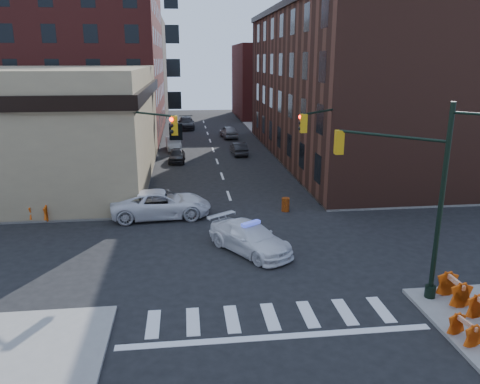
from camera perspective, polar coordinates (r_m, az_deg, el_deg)
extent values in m
plane|color=black|center=(24.86, 0.87, -6.94)|extent=(140.00, 140.00, 0.00)
cube|color=gray|center=(59.69, -26.31, 5.05)|extent=(34.00, 54.50, 0.15)
cube|color=gray|center=(62.02, 18.26, 6.25)|extent=(34.00, 54.50, 0.15)
cube|color=#938460|center=(41.91, -26.37, 7.22)|extent=(22.00, 22.00, 9.00)
cube|color=#581E1B|center=(64.60, -21.60, 16.95)|extent=(25.00, 25.00, 24.00)
cube|color=#48261D|center=(48.05, 13.07, 12.36)|extent=(14.00, 34.00, 14.00)
cube|color=brown|center=(85.69, -15.99, 14.24)|extent=(20.00, 18.00, 16.00)
cube|color=#581E1B|center=(82.57, 5.28, 13.33)|extent=(16.00, 16.00, 12.00)
cylinder|color=black|center=(19.93, 23.28, -1.47)|extent=(0.20, 0.20, 8.00)
cylinder|color=black|center=(21.27, 22.17, -11.16)|extent=(0.44, 0.44, 0.50)
cylinder|color=black|center=(20.04, 17.86, 6.52)|extent=(3.27, 3.27, 0.12)
cube|color=#BF8C0C|center=(20.99, 11.99, 5.95)|extent=(0.35, 0.35, 1.05)
sphere|color=#FF0C05|center=(21.13, 12.31, 6.96)|extent=(0.22, 0.22, 0.22)
sphere|color=black|center=(21.18, 12.26, 6.08)|extent=(0.22, 0.22, 0.22)
sphere|color=black|center=(21.24, 12.21, 5.20)|extent=(0.22, 0.22, 0.22)
cylinder|color=black|center=(29.75, -13.91, 4.79)|extent=(0.20, 0.20, 8.00)
cylinder|color=black|center=(30.66, -13.45, -2.10)|extent=(0.44, 0.44, 0.50)
cylinder|color=black|center=(27.65, -11.33, 9.38)|extent=(3.27, 3.27, 0.12)
cube|color=#BF8C0C|center=(26.06, -8.00, 8.03)|extent=(0.35, 0.35, 1.05)
sphere|color=#FF0C05|center=(25.86, -8.38, 8.74)|extent=(0.22, 0.22, 0.22)
sphere|color=black|center=(25.90, -8.35, 8.02)|extent=(0.22, 0.22, 0.22)
sphere|color=black|center=(25.95, -8.32, 7.30)|extent=(0.22, 0.22, 0.22)
cylinder|color=black|center=(31.13, 11.88, 5.39)|extent=(0.20, 0.20, 8.00)
cylinder|color=black|center=(32.01, 11.50, -1.22)|extent=(0.44, 0.44, 0.50)
cylinder|color=black|center=(28.79, 10.12, 9.69)|extent=(3.27, 3.27, 0.12)
cube|color=#BF8C0C|center=(26.90, 7.76, 8.29)|extent=(0.35, 0.35, 1.05)
sphere|color=#FF0C05|center=(26.97, 7.38, 9.07)|extent=(0.22, 0.22, 0.22)
sphere|color=black|center=(27.01, 7.36, 8.38)|extent=(0.22, 0.22, 0.22)
sphere|color=black|center=(27.05, 7.33, 7.68)|extent=(0.22, 0.22, 0.22)
cylinder|color=black|center=(50.51, 5.41, 6.51)|extent=(0.24, 0.24, 2.60)
sphere|color=brown|center=(50.21, 5.47, 8.82)|extent=(3.00, 3.00, 3.00)
cylinder|color=black|center=(58.26, 3.76, 7.80)|extent=(0.24, 0.24, 2.60)
sphere|color=brown|center=(58.00, 3.80, 9.80)|extent=(3.00, 3.00, 3.00)
imported|color=white|center=(24.29, 1.22, -5.60)|extent=(4.59, 5.46, 1.50)
imported|color=silver|center=(29.87, -9.56, -1.43)|extent=(6.35, 3.21, 1.72)
imported|color=black|center=(45.82, -7.71, 4.46)|extent=(1.69, 3.90, 1.31)
imported|color=#919399|center=(52.14, -8.11, 5.89)|extent=(1.87, 4.43, 1.42)
imported|color=black|center=(67.87, -6.58, 8.35)|extent=(2.34, 5.70, 1.65)
imported|color=black|center=(48.91, -0.14, 5.31)|extent=(1.56, 3.98, 1.29)
imported|color=gray|center=(59.64, -1.38, 7.36)|extent=(2.25, 4.68, 1.54)
imported|color=black|center=(33.08, -13.41, 0.20)|extent=(0.69, 0.65, 1.58)
imported|color=black|center=(33.62, -20.97, -0.07)|extent=(0.86, 0.69, 1.71)
imported|color=black|center=(31.31, -19.40, -1.05)|extent=(1.05, 0.93, 1.71)
cylinder|color=#D6610A|center=(30.82, 5.57, -1.53)|extent=(0.61, 0.61, 0.91)
cylinder|color=red|center=(31.02, -10.44, -1.47)|extent=(0.70, 0.70, 1.05)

